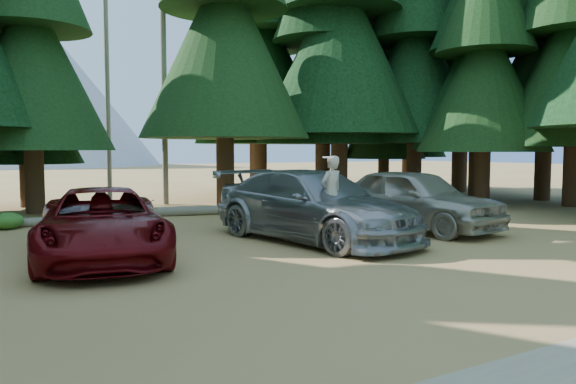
{
  "coord_description": "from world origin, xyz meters",
  "views": [
    {
      "loc": [
        -6.82,
        -8.79,
        2.33
      ],
      "look_at": [
        0.45,
        3.58,
        1.25
      ],
      "focal_mm": 35.0,
      "sensor_mm": 36.0,
      "label": 1
    }
  ],
  "objects_px": {
    "log_left": "(69,221)",
    "log_mid": "(289,211)",
    "silver_minivan_center": "(314,206)",
    "frisbee_player": "(331,192)",
    "log_right": "(230,210)",
    "silver_minivan_right": "(414,199)",
    "red_pickup": "(102,224)"
  },
  "relations": [
    {
      "from": "log_left",
      "to": "log_mid",
      "type": "xyz_separation_m",
      "value": [
        7.24,
        -1.09,
        0.0
      ]
    },
    {
      "from": "silver_minivan_center",
      "to": "frisbee_player",
      "type": "relative_size",
      "value": 3.58
    },
    {
      "from": "log_mid",
      "to": "log_right",
      "type": "height_order",
      "value": "log_right"
    },
    {
      "from": "silver_minivan_center",
      "to": "silver_minivan_right",
      "type": "xyz_separation_m",
      "value": [
        3.55,
        0.14,
        0.0
      ]
    },
    {
      "from": "frisbee_player",
      "to": "log_left",
      "type": "xyz_separation_m",
      "value": [
        -4.67,
        7.42,
        -1.2
      ]
    },
    {
      "from": "frisbee_player",
      "to": "log_mid",
      "type": "height_order",
      "value": "frisbee_player"
    },
    {
      "from": "silver_minivan_center",
      "to": "frisbee_player",
      "type": "height_order",
      "value": "frisbee_player"
    },
    {
      "from": "log_mid",
      "to": "log_right",
      "type": "bearing_deg",
      "value": 141.76
    },
    {
      "from": "log_left",
      "to": "log_right",
      "type": "xyz_separation_m",
      "value": [
        5.55,
        0.22,
        0.03
      ]
    },
    {
      "from": "frisbee_player",
      "to": "log_mid",
      "type": "distance_m",
      "value": 6.94
    },
    {
      "from": "silver_minivan_center",
      "to": "log_mid",
      "type": "relative_size",
      "value": 1.85
    },
    {
      "from": "silver_minivan_center",
      "to": "log_mid",
      "type": "xyz_separation_m",
      "value": [
        2.33,
        5.22,
        -0.76
      ]
    },
    {
      "from": "silver_minivan_right",
      "to": "log_mid",
      "type": "height_order",
      "value": "silver_minivan_right"
    },
    {
      "from": "silver_minivan_center",
      "to": "silver_minivan_right",
      "type": "relative_size",
      "value": 1.17
    },
    {
      "from": "red_pickup",
      "to": "log_mid",
      "type": "bearing_deg",
      "value": 44.83
    },
    {
      "from": "red_pickup",
      "to": "silver_minivan_right",
      "type": "relative_size",
      "value": 1.03
    },
    {
      "from": "red_pickup",
      "to": "log_right",
      "type": "bearing_deg",
      "value": 58.29
    },
    {
      "from": "log_right",
      "to": "red_pickup",
      "type": "bearing_deg",
      "value": -117.81
    },
    {
      "from": "log_mid",
      "to": "silver_minivan_right",
      "type": "bearing_deg",
      "value": -77.19
    },
    {
      "from": "silver_minivan_center",
      "to": "log_mid",
      "type": "bearing_deg",
      "value": 56.02
    },
    {
      "from": "red_pickup",
      "to": "log_right",
      "type": "relative_size",
      "value": 1.05
    },
    {
      "from": "red_pickup",
      "to": "frisbee_player",
      "type": "distance_m",
      "value": 5.19
    },
    {
      "from": "log_left",
      "to": "silver_minivan_center",
      "type": "bearing_deg",
      "value": -40.16
    },
    {
      "from": "silver_minivan_right",
      "to": "log_right",
      "type": "distance_m",
      "value": 7.06
    },
    {
      "from": "log_right",
      "to": "log_mid",
      "type": "bearing_deg",
      "value": -22.82
    },
    {
      "from": "frisbee_player",
      "to": "log_right",
      "type": "height_order",
      "value": "frisbee_player"
    },
    {
      "from": "silver_minivan_right",
      "to": "log_left",
      "type": "relative_size",
      "value": 1.38
    },
    {
      "from": "frisbee_player",
      "to": "log_left",
      "type": "bearing_deg",
      "value": -69.67
    },
    {
      "from": "red_pickup",
      "to": "silver_minivan_right",
      "type": "bearing_deg",
      "value": 11.03
    },
    {
      "from": "log_mid",
      "to": "log_right",
      "type": "xyz_separation_m",
      "value": [
        -1.69,
        1.3,
        0.03
      ]
    },
    {
      "from": "log_mid",
      "to": "frisbee_player",
      "type": "bearing_deg",
      "value": -112.79
    },
    {
      "from": "frisbee_player",
      "to": "log_right",
      "type": "distance_m",
      "value": 7.78
    }
  ]
}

